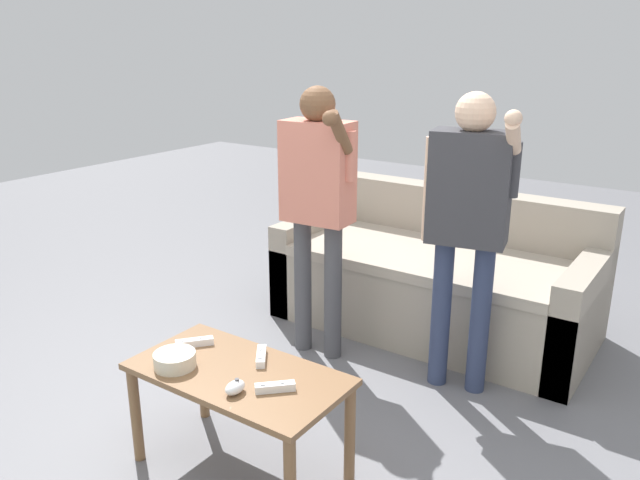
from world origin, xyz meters
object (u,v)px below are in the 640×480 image
(game_remote_wand_far, at_px, (194,342))
(game_remote_wand_spare, at_px, (275,387))
(coffee_table, at_px, (238,387))
(snack_bowl, at_px, (175,360))
(game_remote_nunchuk, at_px, (235,387))
(couch, at_px, (437,280))
(player_right, at_px, (468,211))
(player_left, at_px, (317,192))
(game_remote_wand_near, at_px, (261,356))

(game_remote_wand_far, height_order, game_remote_wand_spare, same)
(coffee_table, relative_size, snack_bowl, 5.20)
(game_remote_nunchuk, bearing_deg, couch, 91.04)
(coffee_table, distance_m, player_right, 1.32)
(player_left, bearing_deg, snack_bowl, -85.04)
(game_remote_wand_far, bearing_deg, snack_bowl, -68.87)
(snack_bowl, bearing_deg, coffee_table, 26.60)
(player_right, relative_size, game_remote_wand_far, 10.14)
(player_left, height_order, player_right, player_right)
(game_remote_wand_near, relative_size, game_remote_wand_far, 0.98)
(game_remote_nunchuk, xyz_separation_m, game_remote_wand_far, (-0.39, 0.18, -0.01))
(coffee_table, xyz_separation_m, game_remote_wand_spare, (0.21, -0.03, 0.08))
(player_left, xyz_separation_m, player_right, (0.78, 0.10, 0.00))
(coffee_table, bearing_deg, snack_bowl, -153.40)
(snack_bowl, distance_m, game_remote_wand_far, 0.18)
(game_remote_wand_near, relative_size, game_remote_wand_spare, 1.09)
(snack_bowl, xyz_separation_m, game_remote_nunchuk, (0.33, -0.01, -0.01))
(coffee_table, relative_size, game_remote_wand_far, 5.97)
(player_left, bearing_deg, game_remote_wand_spare, -62.90)
(coffee_table, relative_size, player_left, 0.59)
(player_left, bearing_deg, game_remote_wand_near, -69.20)
(couch, bearing_deg, game_remote_nunchuk, -88.96)
(game_remote_wand_far, bearing_deg, game_remote_wand_spare, -9.91)
(player_right, xyz_separation_m, game_remote_wand_spare, (-0.25, -1.14, -0.45))
(game_remote_wand_spare, bearing_deg, coffee_table, 171.90)
(snack_bowl, height_order, game_remote_wand_spare, snack_bowl)
(player_right, bearing_deg, game_remote_wand_far, -125.62)
(player_left, bearing_deg, couch, 60.86)
(game_remote_nunchuk, height_order, game_remote_wand_far, game_remote_nunchuk)
(coffee_table, height_order, game_remote_nunchuk, game_remote_nunchuk)
(game_remote_nunchuk, bearing_deg, player_right, 73.68)
(player_right, height_order, game_remote_wand_spare, player_right)
(player_left, height_order, game_remote_wand_near, player_left)
(game_remote_nunchuk, relative_size, game_remote_wand_far, 0.61)
(game_remote_wand_near, bearing_deg, couch, 88.10)
(couch, height_order, player_right, player_right)
(player_left, height_order, game_remote_wand_spare, player_left)
(game_remote_wand_far, bearing_deg, game_remote_wand_near, 12.06)
(player_left, relative_size, game_remote_wand_far, 10.14)
(player_right, bearing_deg, game_remote_wand_near, -114.42)
(game_remote_nunchuk, xyz_separation_m, game_remote_wand_near, (-0.09, 0.25, -0.01))
(game_remote_nunchuk, bearing_deg, game_remote_wand_near, 109.13)
(couch, bearing_deg, player_right, -56.71)
(snack_bowl, relative_size, game_remote_wand_far, 1.15)
(player_left, bearing_deg, game_remote_nunchuk, -69.56)
(snack_bowl, height_order, player_right, player_right)
(game_remote_nunchuk, distance_m, game_remote_wand_near, 0.26)
(player_right, height_order, game_remote_wand_near, player_right)
(player_left, bearing_deg, coffee_table, -72.26)
(player_right, bearing_deg, game_remote_nunchuk, -106.32)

